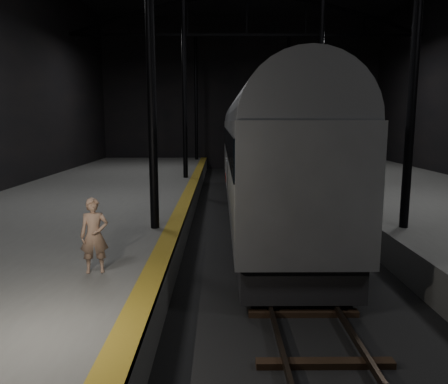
{
  "coord_description": "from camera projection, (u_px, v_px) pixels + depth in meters",
  "views": [
    {
      "loc": [
        -1.81,
        -16.96,
        4.21
      ],
      "look_at": [
        -1.69,
        -3.39,
        2.0
      ],
      "focal_mm": 35.0,
      "sensor_mm": 36.0,
      "label": 1
    }
  ],
  "objects": [
    {
      "name": "woman",
      "position": [
        94.0,
        235.0,
        9.26
      ],
      "size": [
        0.66,
        0.5,
        1.62
      ],
      "primitive_type": "imported",
      "rotation": [
        0.0,
        0.0,
        0.21
      ],
      "color": "#9B775F",
      "rests_on": "platform_left"
    },
    {
      "name": "track",
      "position": [
        266.0,
        226.0,
        17.42
      ],
      "size": [
        2.4,
        43.0,
        0.24
      ],
      "color": "#3F3328",
      "rests_on": "ground"
    },
    {
      "name": "ground",
      "position": [
        266.0,
        228.0,
        17.43
      ],
      "size": [
        44.0,
        44.0,
        0.0
      ],
      "primitive_type": "plane",
      "color": "black",
      "rests_on": "ground"
    },
    {
      "name": "tactile_strip",
      "position": [
        184.0,
        203.0,
        17.24
      ],
      "size": [
        0.5,
        43.8,
        0.01
      ],
      "primitive_type": "cube",
      "color": "olive",
      "rests_on": "platform_left"
    },
    {
      "name": "platform_left",
      "position": [
        77.0,
        216.0,
        17.28
      ],
      "size": [
        9.0,
        43.8,
        1.0
      ],
      "primitive_type": "cube",
      "color": "#535350",
      "rests_on": "ground"
    },
    {
      "name": "train",
      "position": [
        262.0,
        147.0,
        19.06
      ],
      "size": [
        3.12,
        20.86,
        5.57
      ],
      "color": "gray",
      "rests_on": "ground"
    }
  ]
}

